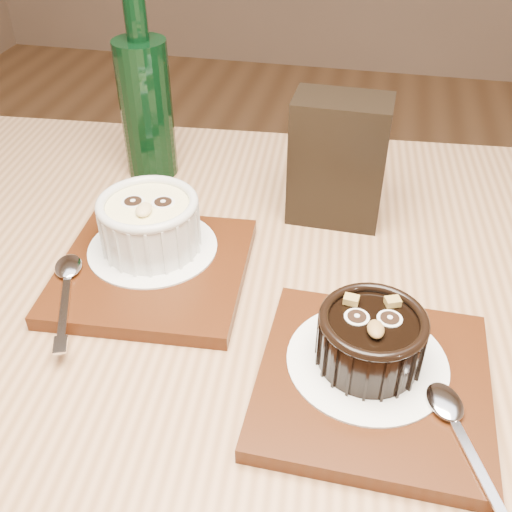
{
  "coord_description": "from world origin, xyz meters",
  "views": [
    {
      "loc": [
        0.08,
        -0.59,
        1.13
      ],
      "look_at": [
        -0.01,
        -0.19,
        0.81
      ],
      "focal_mm": 42.0,
      "sensor_mm": 36.0,
      "label": 1
    }
  ],
  "objects_px": {
    "tray_left": "(153,270)",
    "ramekin_white": "(149,222)",
    "tray_right": "(373,383)",
    "green_bottle": "(146,104)",
    "ramekin_dark": "(371,337)",
    "table": "(232,398)",
    "condiment_stand": "(338,161)"
  },
  "relations": [
    {
      "from": "ramekin_dark",
      "to": "green_bottle",
      "type": "distance_m",
      "value": 0.41
    },
    {
      "from": "table",
      "to": "tray_right",
      "type": "height_order",
      "value": "tray_right"
    },
    {
      "from": "ramekin_dark",
      "to": "condiment_stand",
      "type": "bearing_deg",
      "value": 94.45
    },
    {
      "from": "tray_right",
      "to": "ramekin_dark",
      "type": "height_order",
      "value": "ramekin_dark"
    },
    {
      "from": "tray_left",
      "to": "ramekin_white",
      "type": "height_order",
      "value": "ramekin_white"
    },
    {
      "from": "condiment_stand",
      "to": "ramekin_white",
      "type": "bearing_deg",
      "value": -144.54
    },
    {
      "from": "tray_right",
      "to": "green_bottle",
      "type": "height_order",
      "value": "green_bottle"
    },
    {
      "from": "ramekin_white",
      "to": "ramekin_dark",
      "type": "height_order",
      "value": "ramekin_white"
    },
    {
      "from": "tray_left",
      "to": "tray_right",
      "type": "distance_m",
      "value": 0.24
    },
    {
      "from": "tray_left",
      "to": "tray_right",
      "type": "height_order",
      "value": "same"
    },
    {
      "from": "condiment_stand",
      "to": "ramekin_dark",
      "type": "bearing_deg",
      "value": -77.22
    },
    {
      "from": "tray_right",
      "to": "condiment_stand",
      "type": "bearing_deg",
      "value": 103.45
    },
    {
      "from": "table",
      "to": "ramekin_white",
      "type": "relative_size",
      "value": 12.71
    },
    {
      "from": "ramekin_white",
      "to": "condiment_stand",
      "type": "distance_m",
      "value": 0.21
    },
    {
      "from": "condiment_stand",
      "to": "tray_left",
      "type": "bearing_deg",
      "value": -137.9
    },
    {
      "from": "tray_left",
      "to": "condiment_stand",
      "type": "xyz_separation_m",
      "value": [
        0.16,
        0.15,
        0.06
      ]
    },
    {
      "from": "condiment_stand",
      "to": "green_bottle",
      "type": "xyz_separation_m",
      "value": [
        -0.23,
        0.05,
        0.02
      ]
    },
    {
      "from": "tray_left",
      "to": "tray_right",
      "type": "bearing_deg",
      "value": -24.05
    },
    {
      "from": "ramekin_white",
      "to": "condiment_stand",
      "type": "relative_size",
      "value": 0.71
    },
    {
      "from": "tray_right",
      "to": "green_bottle",
      "type": "bearing_deg",
      "value": 134.52
    },
    {
      "from": "green_bottle",
      "to": "tray_left",
      "type": "bearing_deg",
      "value": -70.02
    },
    {
      "from": "tray_right",
      "to": "ramekin_dark",
      "type": "relative_size",
      "value": 2.12
    },
    {
      "from": "tray_left",
      "to": "ramekin_white",
      "type": "distance_m",
      "value": 0.05
    },
    {
      "from": "table",
      "to": "ramekin_dark",
      "type": "xyz_separation_m",
      "value": [
        0.12,
        -0.02,
        0.13
      ]
    },
    {
      "from": "table",
      "to": "tray_left",
      "type": "distance_m",
      "value": 0.15
    },
    {
      "from": "green_bottle",
      "to": "ramekin_white",
      "type": "bearing_deg",
      "value": -69.85
    },
    {
      "from": "table",
      "to": "tray_left",
      "type": "relative_size",
      "value": 6.99
    },
    {
      "from": "table",
      "to": "ramekin_white",
      "type": "xyz_separation_m",
      "value": [
        -0.1,
        0.08,
        0.14
      ]
    },
    {
      "from": "table",
      "to": "condiment_stand",
      "type": "height_order",
      "value": "condiment_stand"
    },
    {
      "from": "table",
      "to": "tray_right",
      "type": "xyz_separation_m",
      "value": [
        0.13,
        -0.04,
        0.1
      ]
    },
    {
      "from": "table",
      "to": "ramekin_white",
      "type": "distance_m",
      "value": 0.19
    },
    {
      "from": "ramekin_white",
      "to": "tray_right",
      "type": "height_order",
      "value": "ramekin_white"
    }
  ]
}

